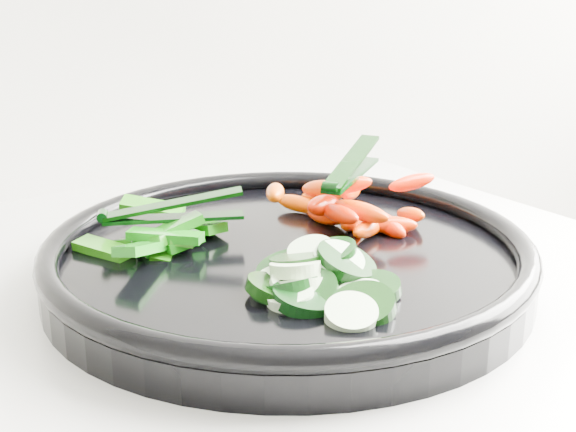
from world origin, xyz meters
TOP-DOWN VIEW (x-y plane):
  - veggie_tray at (0.70, 1.66)m, footprint 0.45×0.45m
  - cucumber_pile at (0.67, 1.60)m, footprint 0.11×0.14m
  - carrot_pile at (0.77, 1.69)m, footprint 0.15×0.13m
  - pepper_pile at (0.63, 1.74)m, footprint 0.11×0.13m
  - tong_carrot at (0.78, 1.69)m, footprint 0.10×0.07m
  - tong_pepper at (0.64, 1.74)m, footprint 0.11×0.07m

SIDE VIEW (x-z plane):
  - veggie_tray at x=0.70m, z-range 0.93..0.97m
  - cucumber_pile at x=0.67m, z-range 0.94..0.98m
  - pepper_pile at x=0.63m, z-range 0.94..0.98m
  - carrot_pile at x=0.77m, z-range 0.95..1.00m
  - tong_pepper at x=0.64m, z-range 0.97..0.99m
  - tong_carrot at x=0.78m, z-range 0.99..1.02m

